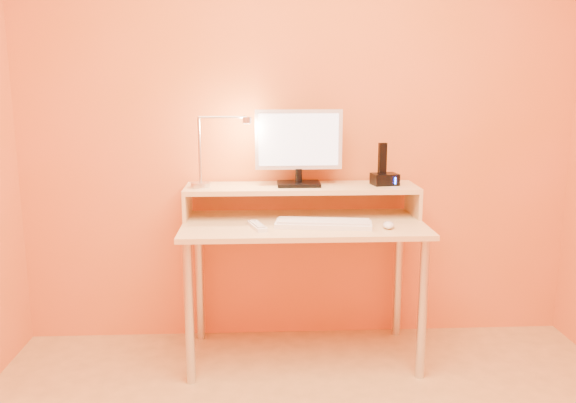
{
  "coord_description": "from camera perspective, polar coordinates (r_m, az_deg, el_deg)",
  "views": [
    {
      "loc": [
        -0.22,
        -1.7,
        1.4
      ],
      "look_at": [
        -0.08,
        1.13,
        0.84
      ],
      "focal_mm": 37.05,
      "sensor_mm": 36.0,
      "label": 1
    }
  ],
  "objects": [
    {
      "name": "desk_leg_fl",
      "position": [
        2.85,
        -9.45,
        -10.58
      ],
      "size": [
        0.04,
        0.04,
        0.69
      ],
      "primitive_type": "cylinder",
      "color": "silver",
      "rests_on": "floor"
    },
    {
      "name": "lamp_base",
      "position": [
        3.05,
        -8.38,
        1.58
      ],
      "size": [
        0.1,
        0.1,
        0.02
      ],
      "primitive_type": "cylinder",
      "color": "silver",
      "rests_on": "desk_shelf"
    },
    {
      "name": "lamp_head",
      "position": [
        3.0,
        -3.96,
        7.8
      ],
      "size": [
        0.04,
        0.04,
        0.03
      ],
      "primitive_type": "cylinder",
      "color": "silver",
      "rests_on": "lamp_arm"
    },
    {
      "name": "keyboard",
      "position": [
        2.88,
        3.41,
        -2.19
      ],
      "size": [
        0.48,
        0.21,
        0.02
      ],
      "primitive_type": "cube",
      "rotation": [
        0.0,
        0.0,
        -0.15
      ],
      "color": "white",
      "rests_on": "desk_lower"
    },
    {
      "name": "lamp_arm",
      "position": [
        3.01,
        -6.27,
        8.05
      ],
      "size": [
        0.24,
        0.01,
        0.01
      ],
      "primitive_type": "cylinder",
      "rotation": [
        0.0,
        1.57,
        0.0
      ],
      "color": "silver",
      "rests_on": "lamp_post"
    },
    {
      "name": "monitor_screen",
      "position": [
        3.04,
        1.05,
        5.94
      ],
      "size": [
        0.41,
        0.01,
        0.26
      ],
      "primitive_type": "cube",
      "rotation": [
        0.0,
        0.0,
        0.02
      ],
      "color": "white",
      "rests_on": "monitor_panel"
    },
    {
      "name": "lamp_post",
      "position": [
        3.03,
        -8.48,
        4.89
      ],
      "size": [
        0.01,
        0.01,
        0.33
      ],
      "primitive_type": "cylinder",
      "color": "silver",
      "rests_on": "lamp_base"
    },
    {
      "name": "phone_led",
      "position": [
        3.1,
        10.27,
        1.98
      ],
      "size": [
        0.01,
        0.0,
        0.04
      ],
      "primitive_type": "cube",
      "color": "#2B50FF",
      "rests_on": "phone_dock"
    },
    {
      "name": "desk_lower",
      "position": [
        2.97,
        1.49,
        -2.24
      ],
      "size": [
        1.2,
        0.6,
        0.02
      ],
      "primitive_type": "cube",
      "color": "#E0B183",
      "rests_on": "floor"
    },
    {
      "name": "desk_leg_bl",
      "position": [
        3.32,
        -8.48,
        -7.37
      ],
      "size": [
        0.04,
        0.04,
        0.69
      ],
      "primitive_type": "cylinder",
      "color": "silver",
      "rests_on": "floor"
    },
    {
      "name": "wall_back",
      "position": [
        3.21,
        1.1,
        8.59
      ],
      "size": [
        3.0,
        0.04,
        2.5
      ],
      "primitive_type": "cube",
      "color": "orange",
      "rests_on": "floor"
    },
    {
      "name": "shelf_riser_left",
      "position": [
        3.11,
        -9.64,
        -0.25
      ],
      "size": [
        0.02,
        0.3,
        0.14
      ],
      "primitive_type": "cube",
      "color": "#E0B183",
      "rests_on": "desk_lower"
    },
    {
      "name": "desk_leg_fr",
      "position": [
        2.93,
        12.78,
        -10.06
      ],
      "size": [
        0.04,
        0.04,
        0.69
      ],
      "primitive_type": "cylinder",
      "color": "silver",
      "rests_on": "floor"
    },
    {
      "name": "lamp_bulb",
      "position": [
        3.0,
        -3.95,
        7.5
      ],
      "size": [
        0.03,
        0.03,
        0.0
      ],
      "primitive_type": "cylinder",
      "color": "#FFEAC6",
      "rests_on": "lamp_head"
    },
    {
      "name": "remote_control",
      "position": [
        2.85,
        -2.98,
        -2.38
      ],
      "size": [
        0.1,
        0.19,
        0.02
      ],
      "primitive_type": "cube",
      "rotation": [
        0.0,
        0.0,
        0.28
      ],
      "color": "white",
      "rests_on": "desk_lower"
    },
    {
      "name": "monitor_back",
      "position": [
        3.08,
        1.0,
        6.01
      ],
      "size": [
        0.4,
        0.02,
        0.26
      ],
      "primitive_type": "cube",
      "rotation": [
        0.0,
        0.0,
        0.02
      ],
      "color": "black",
      "rests_on": "monitor_panel"
    },
    {
      "name": "monitor_foot",
      "position": [
        3.08,
        1.02,
        1.7
      ],
      "size": [
        0.22,
        0.16,
        0.02
      ],
      "primitive_type": "cube",
      "color": "black",
      "rests_on": "desk_shelf"
    },
    {
      "name": "monitor_panel",
      "position": [
        3.06,
        1.03,
        5.97
      ],
      "size": [
        0.45,
        0.05,
        0.3
      ],
      "primitive_type": "cube",
      "rotation": [
        0.0,
        0.0,
        0.02
      ],
      "color": "silver",
      "rests_on": "monitor_neck"
    },
    {
      "name": "phone_dock",
      "position": [
        3.13,
        9.26,
        2.13
      ],
      "size": [
        0.15,
        0.12,
        0.06
      ],
      "primitive_type": "cube",
      "rotation": [
        0.0,
        0.0,
        0.18
      ],
      "color": "black",
      "rests_on": "desk_shelf"
    },
    {
      "name": "desk_leg_br",
      "position": [
        3.39,
        10.52,
        -7.03
      ],
      "size": [
        0.04,
        0.04,
        0.69
      ],
      "primitive_type": "cylinder",
      "color": "silver",
      "rests_on": "floor"
    },
    {
      "name": "mouse",
      "position": [
        2.88,
        9.62,
        -2.23
      ],
      "size": [
        0.07,
        0.1,
        0.03
      ],
      "primitive_type": "ellipsoid",
      "rotation": [
        0.0,
        0.0,
        -0.2
      ],
      "color": "silver",
      "rests_on": "desk_lower"
    },
    {
      "name": "shelf_riser_right",
      "position": [
        3.19,
        11.93,
        -0.04
      ],
      "size": [
        0.02,
        0.3,
        0.14
      ],
      "primitive_type": "cube",
      "color": "#E0B183",
      "rests_on": "desk_lower"
    },
    {
      "name": "desk_shelf",
      "position": [
        3.08,
        1.29,
        1.31
      ],
      "size": [
        1.2,
        0.3,
        0.02
      ],
      "primitive_type": "cube",
      "color": "#E0B183",
      "rests_on": "desk_lower"
    },
    {
      "name": "monitor_neck",
      "position": [
        3.07,
        1.03,
        2.51
      ],
      "size": [
        0.04,
        0.04,
        0.07
      ],
      "primitive_type": "cylinder",
      "color": "black",
      "rests_on": "monitor_foot"
    },
    {
      "name": "phone_handset",
      "position": [
        3.12,
        9.05,
        4.12
      ],
      "size": [
        0.04,
        0.03,
        0.16
      ],
      "primitive_type": "cube",
      "rotation": [
        0.0,
        0.0,
        0.18
      ],
      "color": "black",
      "rests_on": "phone_dock"
    }
  ]
}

